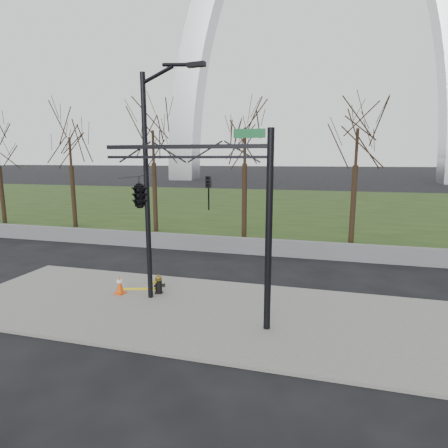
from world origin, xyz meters
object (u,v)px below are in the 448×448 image
(fire_hydrant, at_px, (159,284))
(traffic_signal_mast, at_px, (163,192))
(traffic_cone, at_px, (120,285))
(street_light, at_px, (152,172))

(fire_hydrant, height_order, traffic_signal_mast, traffic_signal_mast)
(fire_hydrant, relative_size, traffic_cone, 1.08)
(street_light, bearing_deg, traffic_signal_mast, -46.98)
(traffic_cone, relative_size, traffic_signal_mast, 0.11)
(fire_hydrant, bearing_deg, street_light, -94.88)
(fire_hydrant, relative_size, street_light, 0.09)
(fire_hydrant, bearing_deg, traffic_signal_mast, -75.68)
(street_light, relative_size, traffic_signal_mast, 1.37)
(traffic_cone, bearing_deg, fire_hydrant, 16.82)
(traffic_cone, height_order, street_light, street_light)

